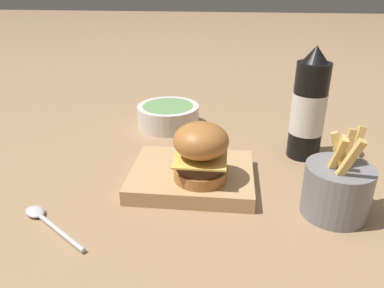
# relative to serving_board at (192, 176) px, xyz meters

# --- Properties ---
(ground_plane) EXTENTS (6.00, 6.00, 0.00)m
(ground_plane) POSITION_rel_serving_board_xyz_m (0.01, -0.06, -0.01)
(ground_plane) COLOR #9E7A56
(serving_board) EXTENTS (0.22, 0.18, 0.03)m
(serving_board) POSITION_rel_serving_board_xyz_m (0.00, 0.00, 0.00)
(serving_board) COLOR tan
(serving_board) RESTS_ON ground_plane
(burger) EXTENTS (0.09, 0.09, 0.10)m
(burger) POSITION_rel_serving_board_xyz_m (-0.02, 0.03, 0.06)
(burger) COLOR #AD6B33
(burger) RESTS_ON serving_board
(ketchup_bottle) EXTENTS (0.07, 0.07, 0.23)m
(ketchup_bottle) POSITION_rel_serving_board_xyz_m (-0.22, -0.13, 0.09)
(ketchup_bottle) COLOR black
(ketchup_bottle) RESTS_ON ground_plane
(fries_basket) EXTENTS (0.10, 0.10, 0.15)m
(fries_basket) POSITION_rel_serving_board_xyz_m (-0.23, 0.07, 0.03)
(fries_basket) COLOR slate
(fries_basket) RESTS_ON ground_plane
(side_bowl) EXTENTS (0.15, 0.15, 0.05)m
(side_bowl) POSITION_rel_serving_board_xyz_m (0.09, -0.27, 0.01)
(side_bowl) COLOR silver
(side_bowl) RESTS_ON ground_plane
(spoon) EXTENTS (0.13, 0.10, 0.01)m
(spoon) POSITION_rel_serving_board_xyz_m (0.21, 0.14, -0.01)
(spoon) COLOR silver
(spoon) RESTS_ON ground_plane
(ketchup_puddle) EXTENTS (0.05, 0.05, 0.00)m
(ketchup_puddle) POSITION_rel_serving_board_xyz_m (-0.02, -0.19, -0.01)
(ketchup_puddle) COLOR #9E140F
(ketchup_puddle) RESTS_ON ground_plane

